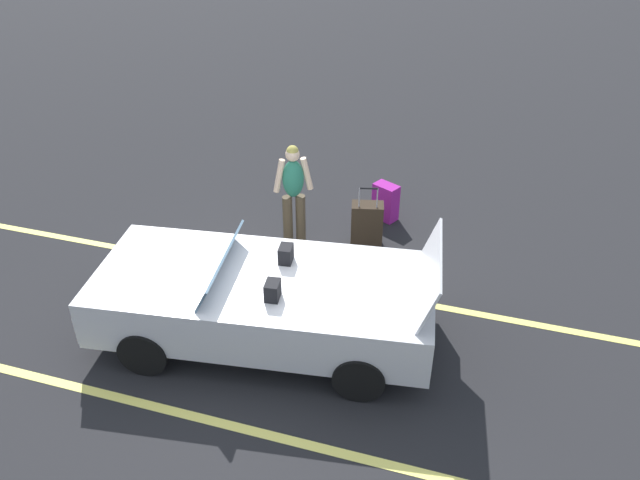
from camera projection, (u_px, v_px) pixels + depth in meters
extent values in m
plane|color=black|center=(267.00, 336.00, 8.10)|extent=(80.00, 80.00, 0.00)
cube|color=#EAE066|center=(297.00, 281.00, 9.08)|extent=(18.00, 0.12, 0.01)
cube|color=#EAE066|center=(219.00, 423.00, 6.92)|extent=(18.00, 0.12, 0.01)
cube|color=silver|center=(264.00, 298.00, 7.76)|extent=(4.30, 2.29, 0.64)
cube|color=silver|center=(155.00, 294.00, 8.01)|extent=(1.52, 1.83, 0.38)
cube|color=slate|center=(221.00, 263.00, 7.57)|extent=(0.39, 1.56, 0.31)
cube|color=black|center=(273.00, 290.00, 7.19)|extent=(0.19, 0.24, 0.22)
cube|color=black|center=(286.00, 254.00, 7.80)|extent=(0.19, 0.24, 0.22)
cube|color=silver|center=(429.00, 274.00, 7.17)|extent=(0.44, 1.51, 0.61)
cylinder|color=black|center=(145.00, 351.00, 7.44)|extent=(0.62, 0.30, 0.60)
cylinder|color=black|center=(190.00, 271.00, 8.77)|extent=(0.62, 0.30, 0.60)
cylinder|color=black|center=(359.00, 376.00, 7.10)|extent=(0.62, 0.30, 0.60)
cylinder|color=black|center=(372.00, 289.00, 8.43)|extent=(0.62, 0.30, 0.60)
cube|color=#2D2319|center=(367.00, 225.00, 9.64)|extent=(0.53, 0.38, 0.74)
cube|color=black|center=(367.00, 223.00, 9.80)|extent=(0.38, 0.11, 0.41)
cylinder|color=gray|center=(359.00, 197.00, 9.30)|extent=(0.02, 0.02, 0.31)
cylinder|color=gray|center=(377.00, 198.00, 9.28)|extent=(0.02, 0.02, 0.31)
cylinder|color=black|center=(369.00, 188.00, 9.20)|extent=(0.26, 0.09, 0.03)
sphere|color=black|center=(355.00, 248.00, 9.76)|extent=(0.04, 0.04, 0.04)
sphere|color=black|center=(377.00, 249.00, 9.74)|extent=(0.04, 0.04, 0.04)
cube|color=#991E8C|center=(386.00, 202.00, 10.37)|extent=(0.46, 0.39, 0.62)
cube|color=#721669|center=(390.00, 201.00, 10.47)|extent=(0.30, 0.16, 0.34)
sphere|color=black|center=(375.00, 216.00, 10.55)|extent=(0.04, 0.04, 0.04)
sphere|color=black|center=(388.00, 222.00, 10.39)|extent=(0.04, 0.04, 0.04)
cylinder|color=#4C3F2D|center=(301.00, 219.00, 9.72)|extent=(0.20, 0.20, 0.82)
cylinder|color=#4C3F2D|center=(288.00, 220.00, 9.69)|extent=(0.20, 0.20, 0.82)
ellipsoid|color=#267259|center=(293.00, 179.00, 9.32)|extent=(0.38, 0.34, 0.60)
sphere|color=beige|center=(293.00, 154.00, 9.10)|extent=(0.21, 0.21, 0.21)
sphere|color=tan|center=(292.00, 151.00, 9.07)|extent=(0.18, 0.18, 0.18)
cylinder|color=beige|center=(307.00, 174.00, 9.31)|extent=(0.21, 0.17, 0.53)
cylinder|color=beige|center=(279.00, 176.00, 9.25)|extent=(0.21, 0.17, 0.53)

